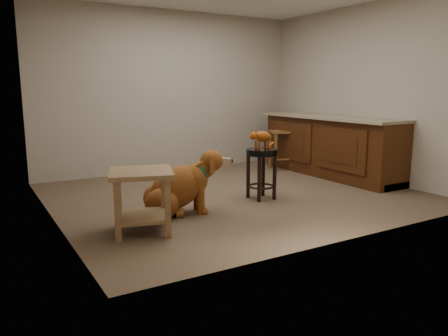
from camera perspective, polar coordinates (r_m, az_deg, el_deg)
floor at (r=5.72m, az=1.49°, el=-3.42°), size 4.50×4.00×0.01m
room_shell at (r=5.56m, az=1.57°, el=13.58°), size 4.54×4.04×2.62m
cabinet_run at (r=7.07m, az=13.67°, el=2.58°), size 0.70×2.56×0.94m
padded_stool at (r=5.42m, az=4.92°, el=0.58°), size 0.38×0.38×0.63m
wood_stool at (r=7.42m, az=7.43°, el=2.40°), size 0.45×0.45×0.66m
side_table at (r=4.23m, az=-10.70°, el=-3.08°), size 0.73×0.73×0.60m
golden_retriever at (r=4.82m, az=-6.02°, el=-2.71°), size 1.13×0.68×0.75m
tabby_kitten at (r=5.37m, az=4.88°, el=4.02°), size 0.43×0.16×0.27m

